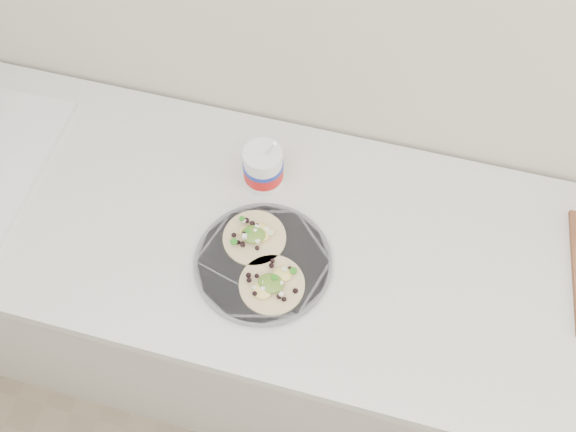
# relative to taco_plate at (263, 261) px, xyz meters

# --- Properties ---
(counter) EXTENTS (2.44, 0.66, 0.90)m
(counter) POSITION_rel_taco_plate_xyz_m (0.06, 0.10, -0.47)
(counter) COLOR beige
(counter) RESTS_ON ground
(taco_plate) EXTENTS (0.31, 0.31, 0.04)m
(taco_plate) POSITION_rel_taco_plate_xyz_m (0.00, 0.00, 0.00)
(taco_plate) COLOR #5C5D64
(taco_plate) RESTS_ON counter
(tub) EXTENTS (0.10, 0.10, 0.21)m
(tub) POSITION_rel_taco_plate_xyz_m (-0.06, 0.21, 0.05)
(tub) COLOR white
(tub) RESTS_ON counter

